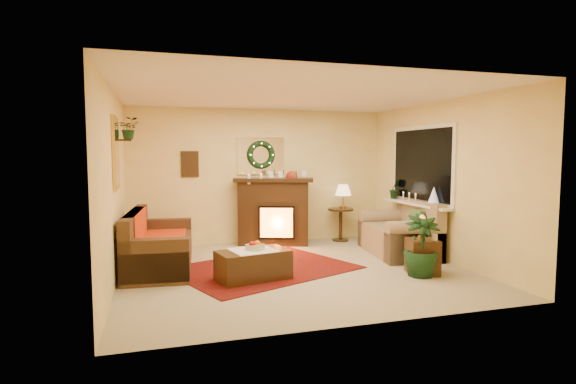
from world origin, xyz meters
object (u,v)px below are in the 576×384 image
object	(u,v)px
end_table_square	(422,255)
coffee_table	(253,265)
sofa	(160,240)
loveseat	(398,230)
side_table_round	(341,225)
fireplace	(274,216)

from	to	relation	value
end_table_square	coffee_table	distance (m)	2.46
sofa	loveseat	distance (m)	3.99
end_table_square	side_table_round	bearing A→B (deg)	93.55
end_table_square	coffee_table	size ratio (longest dim) A/B	0.52
end_table_square	coffee_table	bearing A→B (deg)	170.82
sofa	coffee_table	xyz separation A→B (m)	(1.23, -1.02, -0.22)
sofa	loveseat	size ratio (longest dim) A/B	1.26
sofa	side_table_round	bearing A→B (deg)	24.34
side_table_round	coffee_table	bearing A→B (deg)	-135.20
end_table_square	fireplace	bearing A→B (deg)	120.13
loveseat	fireplace	bearing A→B (deg)	151.00
sofa	coffee_table	size ratio (longest dim) A/B	2.10
sofa	fireplace	size ratio (longest dim) A/B	1.54
fireplace	coffee_table	size ratio (longest dim) A/B	1.36
sofa	fireplace	xyz separation A→B (m)	(2.11, 1.24, 0.12)
sofa	side_table_round	distance (m)	3.69
loveseat	end_table_square	size ratio (longest dim) A/B	3.21
sofa	side_table_round	size ratio (longest dim) A/B	3.12
end_table_square	coffee_table	world-z (taller)	end_table_square
sofa	end_table_square	size ratio (longest dim) A/B	4.05
sofa	loveseat	bearing A→B (deg)	2.86
side_table_round	coffee_table	distance (m)	3.19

